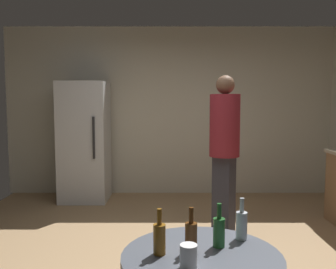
{
  "coord_description": "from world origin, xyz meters",
  "views": [
    {
      "loc": [
        -0.04,
        -3.13,
        1.48
      ],
      "look_at": [
        -0.04,
        0.63,
        1.15
      ],
      "focal_mm": 37.7,
      "sensor_mm": 36.0,
      "label": 1
    }
  ],
  "objects": [
    {
      "name": "wall_back",
      "position": [
        0.0,
        2.63,
        1.35
      ],
      "size": [
        5.32,
        0.06,
        2.7
      ],
      "primitive_type": "cube",
      "color": "beige",
      "rests_on": "ground_plane"
    },
    {
      "name": "refrigerator",
      "position": [
        -1.31,
        2.2,
        0.9
      ],
      "size": [
        0.7,
        0.68,
        1.8
      ],
      "color": "silver",
      "rests_on": "ground_plane"
    },
    {
      "name": "beer_bottle_amber",
      "position": [
        -0.08,
        -1.44,
        0.82
      ],
      "size": [
        0.06,
        0.06,
        0.23
      ],
      "color": "#8C5919",
      "rests_on": "foreground_table"
    },
    {
      "name": "beer_bottle_brown",
      "position": [
        0.07,
        -1.42,
        0.82
      ],
      "size": [
        0.06,
        0.06,
        0.23
      ],
      "color": "#593314",
      "rests_on": "foreground_table"
    },
    {
      "name": "beer_bottle_green",
      "position": [
        0.22,
        -1.35,
        0.82
      ],
      "size": [
        0.06,
        0.06,
        0.23
      ],
      "color": "#26662D",
      "rests_on": "foreground_table"
    },
    {
      "name": "beer_bottle_clear",
      "position": [
        0.36,
        -1.25,
        0.82
      ],
      "size": [
        0.06,
        0.06,
        0.23
      ],
      "color": "silver",
      "rests_on": "foreground_table"
    },
    {
      "name": "plastic_cup_white",
      "position": [
        0.05,
        -1.59,
        0.79
      ],
      "size": [
        0.08,
        0.08,
        0.11
      ],
      "primitive_type": "cylinder",
      "color": "white",
      "rests_on": "foreground_table"
    },
    {
      "name": "person_in_maroon_shirt",
      "position": [
        0.6,
        0.82,
        1.05
      ],
      "size": [
        0.48,
        0.48,
        1.79
      ],
      "rotation": [
        0.0,
        0.0,
        -2.22
      ],
      "color": "#2D2D38",
      "rests_on": "ground_plane"
    }
  ]
}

